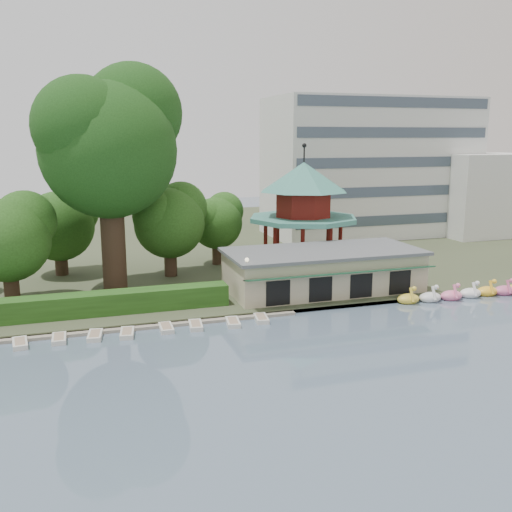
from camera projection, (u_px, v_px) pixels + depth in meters
name	position (u px, v px, depth m)	size (l,w,h in m)	color
ground_plane	(320.00, 410.00, 31.53)	(220.00, 220.00, 0.00)	slate
shore	(169.00, 243.00, 79.97)	(220.00, 70.00, 0.40)	#424930
embankment	(236.00, 316.00, 47.63)	(220.00, 0.60, 0.30)	gray
dock	(87.00, 331.00, 43.97)	(34.00, 1.60, 0.24)	gray
boathouse	(323.00, 270.00, 54.51)	(18.60, 9.39, 3.90)	tan
pavilion	(303.00, 204.00, 63.40)	(12.40, 12.40, 13.50)	tan
office_building	(389.00, 172.00, 84.94)	(38.00, 18.00, 20.00)	silver
hedge	(46.00, 308.00, 45.91)	(30.00, 2.00, 1.80)	#285419
lamp_post	(247.00, 273.00, 49.00)	(0.36, 0.36, 4.28)	black
big_tree	(110.00, 138.00, 52.18)	(13.79, 12.85, 21.33)	#3A281C
small_trees	(75.00, 228.00, 56.07)	(39.05, 17.48, 9.84)	#3A281C
swan_boats	(478.00, 292.00, 53.85)	(17.35, 2.09, 1.92)	yellow
moored_rowboats	(78.00, 337.00, 42.46)	(29.74, 2.75, 0.36)	silver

